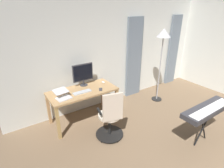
# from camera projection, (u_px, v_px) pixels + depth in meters

# --- Properties ---
(back_room_partition) EXTENTS (5.76, 0.10, 2.66)m
(back_room_partition) POSITION_uv_depth(u_px,v_px,m) (116.00, 52.00, 4.70)
(back_room_partition) COLOR silver
(back_room_partition) RESTS_ON ground
(curtain_left_panel) EXTENTS (0.42, 0.06, 2.19)m
(curtain_left_panel) POSITION_uv_depth(u_px,v_px,m) (173.00, 51.00, 5.84)
(curtain_left_panel) COLOR slate
(curtain_left_panel) RESTS_ON ground
(curtain_right_panel) EXTENTS (0.50, 0.06, 2.19)m
(curtain_right_panel) POSITION_uv_depth(u_px,v_px,m) (134.00, 59.00, 4.99)
(curtain_right_panel) COLOR slate
(curtain_right_panel) RESTS_ON ground
(desk) EXTENTS (1.47, 0.71, 0.76)m
(desk) POSITION_uv_depth(u_px,v_px,m) (83.00, 94.00, 3.96)
(desk) COLOR tan
(desk) RESTS_ON ground
(office_chair) EXTENTS (0.56, 0.56, 1.05)m
(office_chair) POSITION_uv_depth(u_px,v_px,m) (111.00, 118.00, 3.46)
(office_chair) COLOR black
(office_chair) RESTS_ON ground
(computer_monitor) EXTENTS (0.49, 0.18, 0.51)m
(computer_monitor) POSITION_uv_depth(u_px,v_px,m) (83.00, 73.00, 4.05)
(computer_monitor) COLOR #333338
(computer_monitor) RESTS_ON desk
(computer_keyboard) EXTENTS (0.40, 0.12, 0.02)m
(computer_keyboard) POSITION_uv_depth(u_px,v_px,m) (82.00, 92.00, 3.81)
(computer_keyboard) COLOR #B7BCC1
(computer_keyboard) RESTS_ON desk
(laptop) EXTENTS (0.32, 0.36, 0.15)m
(laptop) POSITION_uv_depth(u_px,v_px,m) (63.00, 95.00, 3.58)
(laptop) COLOR silver
(laptop) RESTS_ON desk
(computer_mouse) EXTENTS (0.06, 0.10, 0.04)m
(computer_mouse) POSITION_uv_depth(u_px,v_px,m) (103.00, 82.00, 4.29)
(computer_mouse) COLOR white
(computer_mouse) RESTS_ON desk
(cell_phone_face_up) EXTENTS (0.13, 0.16, 0.01)m
(cell_phone_face_up) POSITION_uv_depth(u_px,v_px,m) (101.00, 89.00, 3.95)
(cell_phone_face_up) COLOR #333338
(cell_phone_face_up) RESTS_ON desk
(piano_keyboard) EXTENTS (1.17, 0.33, 0.80)m
(piano_keyboard) POSITION_uv_depth(u_px,v_px,m) (208.00, 110.00, 3.24)
(piano_keyboard) COLOR black
(piano_keyboard) RESTS_ON ground
(floor_lamp) EXTENTS (0.35, 0.35, 1.94)m
(floor_lamp) POSITION_uv_depth(u_px,v_px,m) (163.00, 40.00, 4.45)
(floor_lamp) COLOR black
(floor_lamp) RESTS_ON ground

